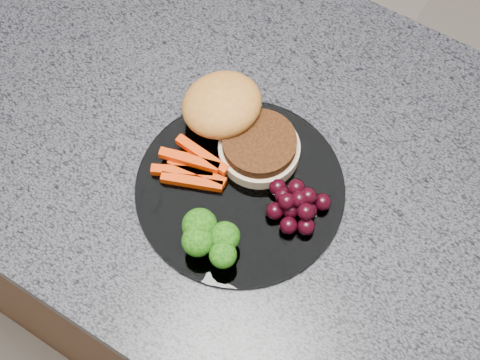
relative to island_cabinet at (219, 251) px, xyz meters
name	(u,v)px	position (x,y,z in m)	size (l,w,h in m)	color
island_cabinet	(219,251)	(0.00, 0.00, 0.00)	(1.20, 0.60, 0.86)	brown
countertop	(210,132)	(0.00, 0.00, 0.45)	(1.20, 0.60, 0.04)	#474750
plate	(240,188)	(0.09, -0.06, 0.47)	(0.26, 0.26, 0.01)	white
burger	(235,121)	(0.04, 0.01, 0.50)	(0.18, 0.13, 0.06)	#C8B08D
carrot_sticks	(193,167)	(0.02, -0.07, 0.48)	(0.09, 0.07, 0.02)	red
broccoli	(209,237)	(0.10, -0.14, 0.50)	(0.08, 0.06, 0.05)	olive
grape_bunch	(297,204)	(0.16, -0.05, 0.49)	(0.08, 0.07, 0.04)	black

